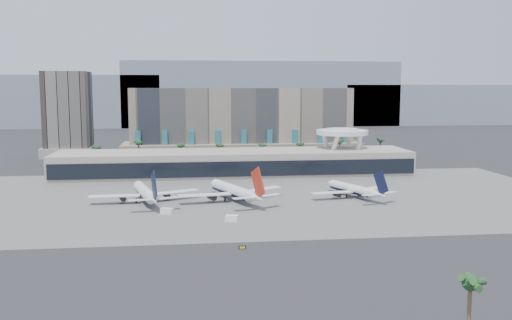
{
  "coord_description": "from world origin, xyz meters",
  "views": [
    {
      "loc": [
        -22.61,
        -162.37,
        42.62
      ],
      "look_at": [
        2.06,
        40.0,
        16.45
      ],
      "focal_mm": 40.0,
      "sensor_mm": 36.0,
      "label": 1
    }
  ],
  "objects": [
    {
      "name": "ground",
      "position": [
        0.0,
        0.0,
        0.0
      ],
      "size": [
        900.0,
        900.0,
        0.0
      ],
      "primitive_type": "plane",
      "color": "#232326",
      "rests_on": "ground"
    },
    {
      "name": "apron_pad",
      "position": [
        0.0,
        55.0,
        0.03
      ],
      "size": [
        260.0,
        130.0,
        0.06
      ],
      "primitive_type": "cube",
      "color": "#5B5B59",
      "rests_on": "ground"
    },
    {
      "name": "mountain_ridge",
      "position": [
        27.88,
        470.0,
        29.89
      ],
      "size": [
        680.0,
        60.0,
        70.0
      ],
      "color": "gray",
      "rests_on": "ground"
    },
    {
      "name": "hotel",
      "position": [
        10.0,
        174.41,
        16.81
      ],
      "size": [
        140.0,
        30.0,
        42.0
      ],
      "color": "gray",
      "rests_on": "ground"
    },
    {
      "name": "office_tower",
      "position": [
        -95.0,
        200.0,
        22.94
      ],
      "size": [
        30.0,
        30.0,
        52.0
      ],
      "color": "black",
      "rests_on": "ground"
    },
    {
      "name": "terminal",
      "position": [
        0.0,
        109.84,
        6.52
      ],
      "size": [
        170.0,
        32.5,
        14.5
      ],
      "color": "#B3AC9D",
      "rests_on": "ground"
    },
    {
      "name": "saucer_structure",
      "position": [
        55.0,
        116.0,
        18.45
      ],
      "size": [
        26.0,
        26.0,
        21.89
      ],
      "color": "white",
      "rests_on": "ground"
    },
    {
      "name": "palm_row",
      "position": [
        7.0,
        145.0,
        10.5
      ],
      "size": [
        157.8,
        2.8,
        13.1
      ],
      "color": "brown",
      "rests_on": "ground"
    },
    {
      "name": "airliner_left",
      "position": [
        -38.22,
        49.08,
        3.7
      ],
      "size": [
        40.21,
        41.76,
        14.66
      ],
      "rotation": [
        0.0,
        0.0,
        0.24
      ],
      "color": "white",
      "rests_on": "ground"
    },
    {
      "name": "airliner_centre",
      "position": [
        -5.27,
        48.04,
        3.87
      ],
      "size": [
        40.8,
        42.09,
        15.33
      ],
      "rotation": [
        0.0,
        0.0,
        0.38
      ],
      "color": "white",
      "rests_on": "ground"
    },
    {
      "name": "airliner_right",
      "position": [
        41.41,
        49.05,
        3.24
      ],
      "size": [
        34.22,
        35.31,
        12.85
      ],
      "rotation": [
        0.0,
        0.0,
        0.38
      ],
      "color": "white",
      "rests_on": "ground"
    },
    {
      "name": "service_vehicle_a",
      "position": [
        -29.67,
        28.31,
        1.01
      ],
      "size": [
        4.61,
        3.58,
        2.03
      ],
      "primitive_type": "cube",
      "rotation": [
        0.0,
        0.0,
        -0.44
      ],
      "color": "white",
      "rests_on": "ground"
    },
    {
      "name": "service_vehicle_b",
      "position": [
        -8.75,
        14.97,
        1.02
      ],
      "size": [
        4.48,
        3.4,
        2.04
      ],
      "primitive_type": "cube",
      "rotation": [
        0.0,
        0.0,
        -0.32
      ],
      "color": "white",
      "rests_on": "ground"
    },
    {
      "name": "taxiway_sign",
      "position": [
        -8.47,
        -16.43,
        0.45
      ],
      "size": [
        1.99,
        0.35,
        0.9
      ],
      "rotation": [
        0.0,
        0.0,
        0.02
      ],
      "color": "black",
      "rests_on": "ground"
    },
    {
      "name": "near_palm_b",
      "position": [
        22.93,
        -77.79,
        9.55
      ],
      "size": [
        6.0,
        6.0,
        12.39
      ],
      "color": "brown",
      "rests_on": "ground"
    }
  ]
}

